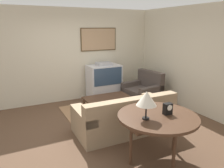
# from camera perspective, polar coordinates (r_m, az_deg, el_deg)

# --- Properties ---
(ground_plane) EXTENTS (12.00, 12.00, 0.00)m
(ground_plane) POSITION_cam_1_polar(r_m,az_deg,el_deg) (4.99, -3.47, -11.02)
(ground_plane) COLOR brown
(wall_back) EXTENTS (12.00, 0.10, 2.70)m
(wall_back) POSITION_cam_1_polar(r_m,az_deg,el_deg) (6.56, -11.01, 7.37)
(wall_back) COLOR beige
(wall_back) RESTS_ON ground_plane
(wall_right) EXTENTS (0.06, 12.00, 2.70)m
(wall_right) POSITION_cam_1_polar(r_m,az_deg,el_deg) (6.08, 19.84, 6.16)
(wall_right) COLOR beige
(wall_right) RESTS_ON ground_plane
(area_rug) EXTENTS (2.11, 1.66, 0.01)m
(area_rug) POSITION_cam_1_polar(r_m,az_deg,el_deg) (5.83, -1.64, -7.00)
(area_rug) COLOR #99704C
(area_rug) RESTS_ON ground_plane
(tv) EXTENTS (0.98, 0.60, 1.15)m
(tv) POSITION_cam_1_polar(r_m,az_deg,el_deg) (6.64, -2.09, 0.56)
(tv) COLOR silver
(tv) RESTS_ON ground_plane
(couch) EXTENTS (2.04, 0.99, 0.83)m
(couch) POSITION_cam_1_polar(r_m,az_deg,el_deg) (4.68, 3.33, -8.87)
(couch) COLOR #9E8466
(couch) RESTS_ON ground_plane
(armchair) EXTENTS (0.98, 1.05, 0.91)m
(armchair) POSITION_cam_1_polar(r_m,az_deg,el_deg) (6.45, 8.10, -2.25)
(armchair) COLOR #473D38
(armchair) RESTS_ON ground_plane
(coffee_table) EXTENTS (1.17, 0.58, 0.42)m
(coffee_table) POSITION_cam_1_polar(r_m,az_deg,el_deg) (5.65, -1.40, -3.72)
(coffee_table) COLOR #472D1E
(coffee_table) RESTS_ON ground_plane
(console_table) EXTENTS (1.29, 1.29, 0.79)m
(console_table) POSITION_cam_1_polar(r_m,az_deg,el_deg) (3.62, 11.85, -8.89)
(console_table) COLOR #472D1E
(console_table) RESTS_ON ground_plane
(table_lamp) EXTENTS (0.31, 0.31, 0.44)m
(table_lamp) POSITION_cam_1_polar(r_m,az_deg,el_deg) (3.31, 9.01, -3.82)
(table_lamp) COLOR black
(table_lamp) RESTS_ON console_table
(mantel_clock) EXTENTS (0.14, 0.10, 0.19)m
(mantel_clock) POSITION_cam_1_polar(r_m,az_deg,el_deg) (3.64, 14.34, -6.29)
(mantel_clock) COLOR black
(mantel_clock) RESTS_ON console_table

